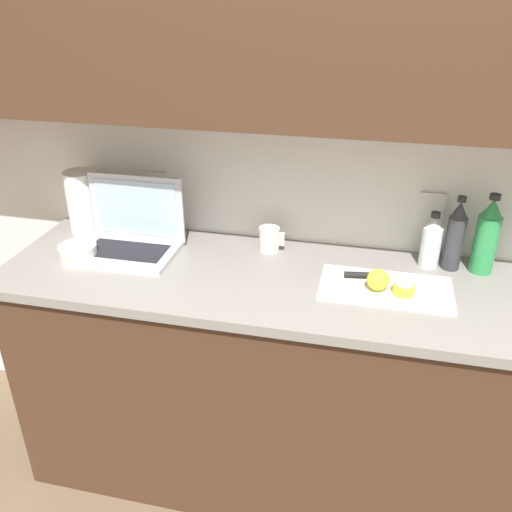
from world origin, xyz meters
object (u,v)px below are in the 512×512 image
object	(u,v)px
lemon_half_cut	(404,288)
measuring_cup	(269,239)
cutting_board	(386,288)
knife	(373,276)
paper_towel_roll	(84,202)
lemon_whole_beside	(378,280)
bottle_green_soda	(487,237)
bottle_oil_tall	(455,236)
bottle_water_clear	(431,242)
bowl_white	(78,252)
laptop	(131,234)

from	to	relation	value
lemon_half_cut	measuring_cup	xyz separation A→B (m)	(-0.49, 0.23, 0.02)
cutting_board	knife	distance (m)	0.06
cutting_board	paper_towel_roll	xyz separation A→B (m)	(-1.19, 0.20, 0.12)
lemon_whole_beside	paper_towel_roll	size ratio (longest dim) A/B	0.29
bottle_green_soda	measuring_cup	xyz separation A→B (m)	(-0.75, -0.00, -0.09)
bottle_green_soda	bottle_oil_tall	bearing A→B (deg)	-180.00
knife	bottle_water_clear	world-z (taller)	bottle_water_clear
cutting_board	lemon_half_cut	xyz separation A→B (m)	(0.06, -0.03, 0.02)
bowl_white	bottle_green_soda	bearing A→B (deg)	9.41
bowl_white	lemon_whole_beside	bearing A→B (deg)	0.49
bottle_oil_tall	bowl_white	world-z (taller)	bottle_oil_tall
measuring_cup	paper_towel_roll	size ratio (longest dim) A/B	0.39
cutting_board	paper_towel_roll	bearing A→B (deg)	170.53
bottle_green_soda	lemon_half_cut	bearing A→B (deg)	-138.72
bottle_oil_tall	knife	bearing A→B (deg)	-149.45
lemon_whole_beside	knife	bearing A→B (deg)	101.74
lemon_whole_beside	bottle_green_soda	bearing A→B (deg)	32.97
measuring_cup	bowl_white	xyz separation A→B (m)	(-0.66, -0.23, -0.02)
bottle_water_clear	paper_towel_roll	size ratio (longest dim) A/B	0.82
bottle_water_clear	lemon_whole_beside	bearing A→B (deg)	-127.29
lemon_half_cut	bottle_green_soda	size ratio (longest dim) A/B	0.25
laptop	lemon_whole_beside	xyz separation A→B (m)	(0.91, -0.11, -0.02)
bottle_oil_tall	bottle_green_soda	bearing A→B (deg)	0.00
cutting_board	bottle_water_clear	bearing A→B (deg)	54.38
lemon_half_cut	paper_towel_roll	distance (m)	1.27
bottle_water_clear	bowl_white	distance (m)	1.26
measuring_cup	paper_towel_roll	distance (m)	0.76
measuring_cup	bowl_white	world-z (taller)	measuring_cup
laptop	lemon_half_cut	world-z (taller)	laptop
laptop	bowl_white	bearing A→B (deg)	-144.46
lemon_whole_beside	bowl_white	distance (m)	1.07
cutting_board	bottle_green_soda	world-z (taller)	bottle_green_soda
cutting_board	bottle_water_clear	distance (m)	0.26
measuring_cup	paper_towel_roll	xyz separation A→B (m)	(-0.75, 0.00, 0.08)
lemon_whole_beside	bottle_green_soda	world-z (taller)	bottle_green_soda
laptop	cutting_board	xyz separation A→B (m)	(0.94, -0.08, -0.06)
paper_towel_roll	bottle_water_clear	bearing A→B (deg)	0.09
bottle_oil_tall	measuring_cup	xyz separation A→B (m)	(-0.65, -0.00, -0.08)
bottle_green_soda	paper_towel_roll	xyz separation A→B (m)	(-1.51, -0.00, -0.01)
cutting_board	paper_towel_roll	distance (m)	1.21
bottle_water_clear	cutting_board	bearing A→B (deg)	-125.62
lemon_half_cut	cutting_board	bearing A→B (deg)	150.63
cutting_board	bottle_water_clear	world-z (taller)	bottle_water_clear
lemon_half_cut	bottle_water_clear	distance (m)	0.26
cutting_board	bowl_white	size ratio (longest dim) A/B	3.14
paper_towel_roll	knife	bearing A→B (deg)	-7.59
knife	paper_towel_roll	xyz separation A→B (m)	(-1.14, 0.15, 0.11)
cutting_board	bowl_white	xyz separation A→B (m)	(-1.10, -0.03, 0.02)
knife	bottle_water_clear	bearing A→B (deg)	31.59
laptop	paper_towel_roll	world-z (taller)	laptop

